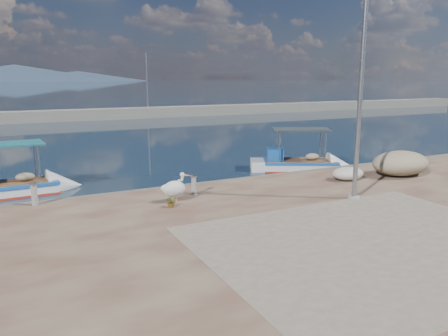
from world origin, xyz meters
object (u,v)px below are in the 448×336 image
lamp_post (359,104)px  bollard_near (194,184)px  boat_right (299,166)px  pelican (175,188)px  boat_left (8,190)px

lamp_post → bollard_near: size_ratio=9.95×
boat_right → pelican: boat_right is taller
bollard_near → boat_left: bearing=140.5°
boat_left → lamp_post: 14.00m
boat_left → boat_right: boat_right is taller
pelican → boat_right: bearing=43.3°
pelican → lamp_post: size_ratio=0.16×
pelican → bollard_near: (0.97, 0.64, -0.10)m
boat_left → lamp_post: bearing=-39.9°
pelican → lamp_post: 6.85m
boat_right → pelican: bearing=-124.8°
boat_left → lamp_post: (10.86, -8.06, 3.61)m
pelican → bollard_near: size_ratio=1.54×
lamp_post → boat_right: bearing=68.8°
lamp_post → pelican: bearing=157.3°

